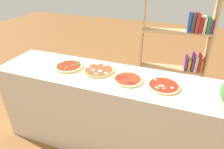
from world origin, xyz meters
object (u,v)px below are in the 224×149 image
bookshelf (182,54)px  pizza_mushroom_3 (163,86)px  pizza_spinach_0 (69,66)px  pizza_pepperoni_2 (128,79)px  pizza_mozzarella_1 (99,70)px

bookshelf → pizza_mushroom_3: bearing=-95.5°
pizza_spinach_0 → pizza_mushroom_3: 1.00m
pizza_pepperoni_2 → bookshelf: 1.26m
pizza_mozzarella_1 → pizza_pepperoni_2: bearing=-12.4°
pizza_mozzarella_1 → pizza_spinach_0: bearing=-174.2°
pizza_mushroom_3 → pizza_spinach_0: bearing=177.9°
pizza_spinach_0 → bookshelf: (1.11, 1.13, -0.14)m
pizza_mozzarella_1 → bookshelf: bookshelf is taller
pizza_mozzarella_1 → bookshelf: bearing=54.6°
pizza_mushroom_3 → bookshelf: bookshelf is taller
pizza_mozzarella_1 → pizza_pepperoni_2: size_ratio=1.06×
pizza_pepperoni_2 → pizza_mozzarella_1: bearing=167.6°
bookshelf → pizza_mozzarella_1: bearing=-125.4°
pizza_spinach_0 → pizza_pepperoni_2: pizza_spinach_0 is taller
pizza_mozzarella_1 → bookshelf: 1.35m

